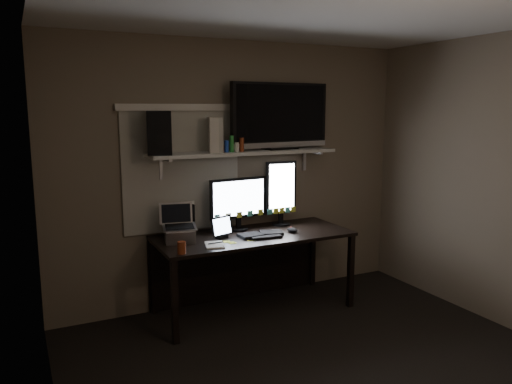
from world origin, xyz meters
TOP-DOWN VIEW (x-y plane):
  - floor at (0.00, 0.00)m, footprint 3.60×3.60m
  - ceiling at (0.00, 0.00)m, footprint 3.60×3.60m
  - back_wall at (0.00, 1.80)m, footprint 3.60×0.00m
  - left_wall at (-1.80, 0.00)m, footprint 0.00×3.60m
  - window_blinds at (-0.55, 1.79)m, footprint 1.10×0.02m
  - desk at (0.00, 1.55)m, footprint 1.80×0.75m
  - wall_shelf at (0.00, 1.62)m, footprint 1.80×0.35m
  - monitor_landscape at (-0.06, 1.63)m, footprint 0.59×0.11m
  - monitor_portrait at (0.40, 1.64)m, footprint 0.32×0.06m
  - keyboard at (0.04, 1.35)m, footprint 0.44×0.21m
  - mouse at (0.36, 1.33)m, footprint 0.10×0.13m
  - notepad at (-0.46, 1.23)m, footprint 0.20×0.24m
  - tablet at (-0.32, 1.43)m, footprint 0.25×0.17m
  - file_sorter at (-0.59, 1.71)m, footprint 0.24×0.15m
  - laptop at (-0.69, 1.46)m, footprint 0.33×0.28m
  - cup at (-0.78, 1.12)m, footprint 0.08×0.08m
  - sticky_notes at (-0.20, 1.33)m, footprint 0.31×0.25m
  - tv at (0.39, 1.64)m, footprint 1.06×0.28m
  - game_console at (-0.29, 1.65)m, footprint 0.15×0.27m
  - speaker at (-0.80, 1.62)m, footprint 0.26×0.29m
  - bottles at (-0.15, 1.56)m, footprint 0.25×0.06m

SIDE VIEW (x-z plane):
  - floor at x=0.00m, z-range 0.00..0.00m
  - desk at x=0.00m, z-range 0.19..0.92m
  - sticky_notes at x=-0.20m, z-range 0.73..0.73m
  - notepad at x=-0.46m, z-range 0.73..0.74m
  - keyboard at x=0.04m, z-range 0.73..0.76m
  - mouse at x=0.36m, z-range 0.73..0.77m
  - cup at x=-0.78m, z-range 0.73..0.83m
  - tablet at x=-0.32m, z-range 0.73..0.93m
  - file_sorter at x=-0.59m, z-range 0.73..1.02m
  - laptop at x=-0.69m, z-range 0.73..1.05m
  - monitor_landscape at x=-0.06m, z-range 0.73..1.24m
  - monitor_portrait at x=0.40m, z-range 0.73..1.38m
  - back_wall at x=0.00m, z-range -0.55..3.05m
  - left_wall at x=-1.80m, z-range -0.55..3.05m
  - window_blinds at x=-0.55m, z-range 0.75..1.85m
  - wall_shelf at x=0.00m, z-range 1.45..1.48m
  - bottles at x=-0.15m, z-range 1.48..1.64m
  - game_console at x=-0.29m, z-range 1.48..1.79m
  - speaker at x=-0.80m, z-range 1.48..1.85m
  - tv at x=0.39m, z-range 1.48..2.11m
  - ceiling at x=0.00m, z-range 2.50..2.50m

